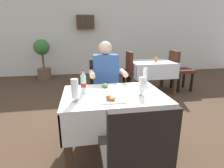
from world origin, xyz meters
The scene contains 18 objects.
ground_plane centered at (0.00, 0.00, 0.00)m, with size 11.00×11.00×0.00m, color #473323.
back_wall centered at (0.00, 4.34, 1.39)m, with size 11.00×0.12×2.77m, color silver.
main_dining_table centered at (0.15, -0.01, 0.56)m, with size 1.10×0.79×0.73m.
chair_far_diner_seat centered at (0.15, 0.78, 0.55)m, with size 0.44×0.50×0.97m.
chair_near_camera_side centered at (0.15, -0.80, 0.55)m, with size 0.44×0.50×0.97m.
seated_diner_far centered at (0.16, 0.67, 0.71)m, with size 0.50×0.46×1.26m.
plate_near_camera centered at (0.09, -0.20, 0.75)m, with size 0.25×0.25×0.06m.
plate_far_diner centered at (0.07, 0.19, 0.75)m, with size 0.25×0.25×0.06m.
beer_glass_left centered at (0.43, -0.11, 0.84)m, with size 0.07×0.07×0.20m.
beer_glass_middle centered at (0.63, 0.32, 0.84)m, with size 0.07×0.07×0.20m.
beer_glass_right centered at (-0.26, -0.17, 0.85)m, with size 0.07×0.07×0.22m.
cola_bottle_primary centered at (-0.17, 0.08, 0.85)m, with size 0.06×0.06×0.27m.
background_dining_table centered at (1.44, 2.05, 0.55)m, with size 1.00×0.78×0.73m.
background_chair_left centered at (0.73, 2.05, 0.55)m, with size 0.50×0.44×0.97m.
background_chair_right centered at (2.14, 2.05, 0.55)m, with size 0.50×0.44×0.97m.
background_table_tumbler centered at (1.53, 2.05, 0.79)m, with size 0.06×0.06×0.11m, color #C68928.
potted_plant_corner centered at (-1.33, 3.77, 0.68)m, with size 0.46×0.46×1.19m.
wall_bottle_rack centered at (0.00, 4.18, 1.70)m, with size 0.56×0.21×0.42m.
Camera 1 is at (-0.18, -1.78, 1.37)m, focal length 28.07 mm.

